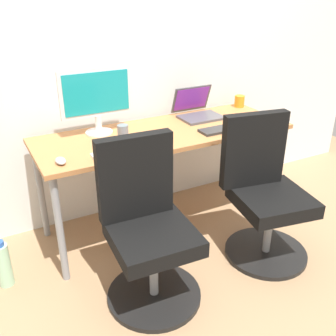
{
  "coord_description": "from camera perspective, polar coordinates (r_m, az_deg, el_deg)",
  "views": [
    {
      "loc": [
        -1.16,
        -2.21,
        1.65
      ],
      "look_at": [
        0.0,
        -0.05,
        0.48
      ],
      "focal_mm": 41.49,
      "sensor_mm": 36.0,
      "label": 1
    }
  ],
  "objects": [
    {
      "name": "keyboard_by_laptop",
      "position": [
        2.69,
        8.09,
        5.7
      ],
      "size": [
        0.34,
        0.12,
        0.02
      ],
      "primitive_type": "cube",
      "color": "#2D2D2D",
      "rests_on": "desk"
    },
    {
      "name": "keyboard_by_monitor",
      "position": [
        2.3,
        -6.89,
        2.22
      ],
      "size": [
        0.34,
        0.12,
        0.02
      ],
      "primitive_type": "cube",
      "color": "silver",
      "rests_on": "desk"
    },
    {
      "name": "open_laptop",
      "position": [
        2.95,
        4.29,
        8.55
      ],
      "size": [
        0.31,
        0.3,
        0.22
      ],
      "color": "#4C4C51",
      "rests_on": "desk"
    },
    {
      "name": "back_wall",
      "position": [
        2.87,
        -4.41,
        18.47
      ],
      "size": [
        4.4,
        0.04,
        2.6
      ],
      "primitive_type": "cube",
      "color": "white",
      "rests_on": "ground"
    },
    {
      "name": "office_chair_right",
      "position": [
        2.56,
        13.97,
        -3.94
      ],
      "size": [
        0.54,
        0.54,
        0.94
      ],
      "color": "black",
      "rests_on": "ground"
    },
    {
      "name": "ground_plane",
      "position": [
        2.99,
        -0.46,
        -7.97
      ],
      "size": [
        5.28,
        5.28,
        0.0
      ],
      "primitive_type": "plane",
      "color": "#9E7A56"
    },
    {
      "name": "coffee_mug",
      "position": [
        3.24,
        10.45,
        9.63
      ],
      "size": [
        0.08,
        0.08,
        0.09
      ],
      "primitive_type": "cylinder",
      "color": "orange",
      "rests_on": "desk"
    },
    {
      "name": "pen_cup",
      "position": [
        2.48,
        -6.62,
        5.14
      ],
      "size": [
        0.07,
        0.07,
        0.1
      ],
      "primitive_type": "cylinder",
      "color": "slate",
      "rests_on": "desk"
    },
    {
      "name": "desktop_monitor",
      "position": [
        2.58,
        -10.49,
        10.27
      ],
      "size": [
        0.48,
        0.18,
        0.43
      ],
      "color": "silver",
      "rests_on": "desk"
    },
    {
      "name": "mouse_by_monitor",
      "position": [
        2.9,
        11.32,
        7.06
      ],
      "size": [
        0.06,
        0.1,
        0.03
      ],
      "primitive_type": "ellipsoid",
      "color": "#B7B7B7",
      "rests_on": "desk"
    },
    {
      "name": "mouse_by_laptop",
      "position": [
        2.24,
        -15.51,
        1.03
      ],
      "size": [
        0.06,
        0.1,
        0.03
      ],
      "primitive_type": "ellipsoid",
      "color": "#B7B7B7",
      "rests_on": "desk"
    },
    {
      "name": "desk",
      "position": [
        2.68,
        -0.51,
        4.09
      ],
      "size": [
        1.75,
        0.63,
        0.74
      ],
      "color": "#B77542",
      "rests_on": "ground"
    },
    {
      "name": "office_chair_left",
      "position": [
        2.15,
        -3.06,
        -9.17
      ],
      "size": [
        0.54,
        0.54,
        0.94
      ],
      "color": "black",
      "rests_on": "ground"
    },
    {
      "name": "water_bottle_on_floor",
      "position": [
        2.55,
        -23.06,
        -12.89
      ],
      "size": [
        0.09,
        0.09,
        0.31
      ],
      "color": "#A5D8B2",
      "rests_on": "ground"
    }
  ]
}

